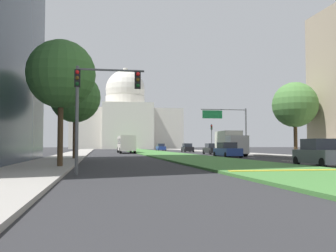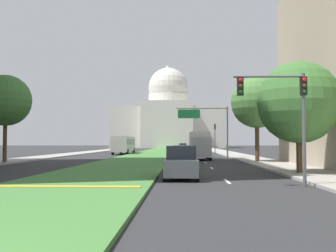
# 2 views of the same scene
# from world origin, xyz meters

# --- Properties ---
(ground_plane) EXTENTS (301.30, 301.30, 0.00)m
(ground_plane) POSITION_xyz_m (0.00, 68.48, 0.00)
(ground_plane) COLOR #2B2B2D
(grass_median) EXTENTS (7.07, 123.26, 0.14)m
(grass_median) POSITION_xyz_m (0.00, 61.63, 0.07)
(grass_median) COLOR #427A38
(grass_median) RESTS_ON ground_plane
(median_curb_nose) EXTENTS (6.36, 0.50, 0.04)m
(median_curb_nose) POSITION_xyz_m (0.00, 11.07, 0.16)
(median_curb_nose) COLOR gold
(median_curb_nose) RESTS_ON grass_median
(lane_dashes_right) EXTENTS (0.16, 36.57, 0.01)m
(lane_dashes_right) POSITION_xyz_m (7.25, 33.74, 0.00)
(lane_dashes_right) COLOR silver
(lane_dashes_right) RESTS_ON ground_plane
(sidewalk_left) EXTENTS (4.00, 123.26, 0.15)m
(sidewalk_left) POSITION_xyz_m (-12.98, 54.78, 0.07)
(sidewalk_left) COLOR #9E9991
(sidewalk_left) RESTS_ON ground_plane
(sidewalk_right) EXTENTS (4.00, 123.26, 0.15)m
(sidewalk_right) POSITION_xyz_m (12.98, 54.78, 0.07)
(sidewalk_right) COLOR #9E9991
(sidewalk_right) RESTS_ON ground_plane
(capitol_building) EXTENTS (39.18, 28.70, 30.11)m
(capitol_building) POSITION_xyz_m (0.00, 136.14, 10.18)
(capitol_building) COLOR silver
(capitol_building) RESTS_ON ground_plane
(traffic_light_near_left) EXTENTS (3.34, 0.35, 5.20)m
(traffic_light_near_left) POSITION_xyz_m (-9.63, 11.82, 3.80)
(traffic_light_near_left) COLOR #515456
(traffic_light_near_left) RESTS_ON ground_plane
(traffic_light_far_right) EXTENTS (0.28, 0.35, 5.20)m
(traffic_light_far_right) POSITION_xyz_m (10.48, 59.93, 3.31)
(traffic_light_far_right) COLOR #515456
(traffic_light_far_right) RESTS_ON ground_plane
(overhead_guide_sign) EXTENTS (6.57, 0.20, 6.50)m
(overhead_guide_sign) POSITION_xyz_m (8.18, 43.92, 4.69)
(overhead_guide_sign) COLOR #515456
(overhead_guide_sign) RESTS_ON ground_plane
(street_tree_left_near) EXTENTS (4.17, 4.17, 7.83)m
(street_tree_left_near) POSITION_xyz_m (-11.75, 17.19, 5.72)
(street_tree_left_near) COLOR #4C3823
(street_tree_left_near) RESTS_ON ground_plane
(street_tree_left_mid) EXTENTS (4.82, 4.82, 8.38)m
(street_tree_left_mid) POSITION_xyz_m (-11.73, 30.69, 5.95)
(street_tree_left_mid) COLOR #4C3823
(street_tree_left_mid) RESTS_ON ground_plane
(street_tree_right_mid) EXTENTS (5.11, 5.11, 8.52)m
(street_tree_right_mid) POSITION_xyz_m (12.34, 33.26, 5.95)
(street_tree_right_mid) COLOR #4C3823
(street_tree_right_mid) RESTS_ON ground_plane
(sedan_lead_stopped) EXTENTS (1.89, 4.13, 1.83)m
(sedan_lead_stopped) POSITION_xyz_m (4.87, 16.32, 0.85)
(sedan_lead_stopped) COLOR #4C5156
(sedan_lead_stopped) RESTS_ON ground_plane
(sedan_midblock) EXTENTS (2.06, 4.63, 1.71)m
(sedan_midblock) POSITION_xyz_m (4.92, 35.04, 0.80)
(sedan_midblock) COLOR navy
(sedan_midblock) RESTS_ON ground_plane
(sedan_distant) EXTENTS (1.97, 4.69, 1.65)m
(sedan_distant) POSITION_xyz_m (7.43, 49.40, 0.78)
(sedan_distant) COLOR black
(sedan_distant) RESTS_ON ground_plane
(sedan_far_horizon) EXTENTS (2.03, 4.51, 1.71)m
(sedan_far_horizon) POSITION_xyz_m (7.63, 66.94, 0.80)
(sedan_far_horizon) COLOR black
(sedan_far_horizon) RESTS_ON ground_plane
(sedan_very_far) EXTENTS (1.94, 4.32, 1.74)m
(sedan_very_far) POSITION_xyz_m (5.16, 84.77, 0.81)
(sedan_very_far) COLOR navy
(sedan_very_far) RESTS_ON ground_plane
(box_truck_delivery) EXTENTS (2.40, 6.40, 3.20)m
(box_truck_delivery) POSITION_xyz_m (6.96, 39.78, 1.68)
(box_truck_delivery) COLOR #BCBCC1
(box_truck_delivery) RESTS_ON ground_plane
(city_bus) EXTENTS (2.62, 11.00, 2.95)m
(city_bus) POSITION_xyz_m (-4.87, 59.87, 1.77)
(city_bus) COLOR beige
(city_bus) RESTS_ON ground_plane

